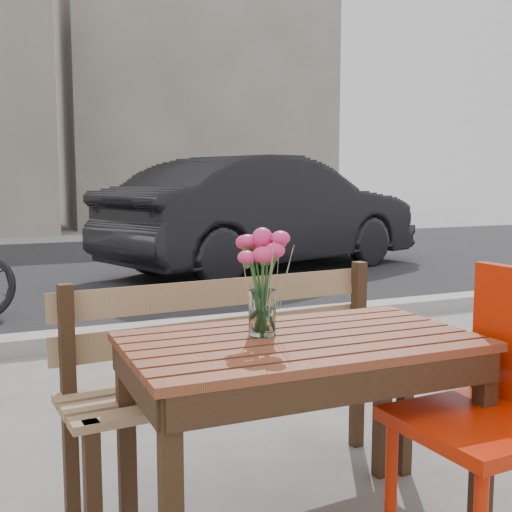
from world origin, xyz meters
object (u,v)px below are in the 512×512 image
at_px(parked_car, 267,214).
at_px(main_table, 300,371).
at_px(red_chair, 503,398).
at_px(main_vase, 262,269).

bearing_deg(parked_car, main_table, 137.99).
height_order(red_chair, parked_car, parked_car).
distance_m(main_table, parked_car, 6.47).
xyz_separation_m(main_table, parked_car, (2.64, 5.90, 0.16)).
bearing_deg(red_chair, main_table, -129.00).
distance_m(main_table, red_chair, 0.63).
bearing_deg(parked_car, main_vase, 136.87).
bearing_deg(main_vase, red_chair, -36.56).
distance_m(red_chair, main_vase, 0.85).
xyz_separation_m(main_table, red_chair, (0.51, -0.37, -0.04)).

